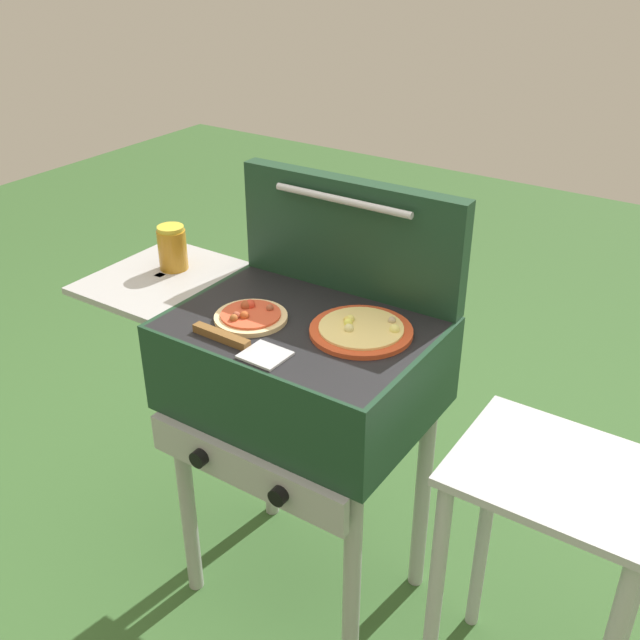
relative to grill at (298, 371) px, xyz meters
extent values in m
plane|color=#38602D|center=(0.01, 0.00, -0.76)|extent=(8.00, 8.00, 0.00)
cube|color=#193823|center=(0.01, 0.00, 0.02)|extent=(0.64, 0.48, 0.24)
cube|color=black|center=(0.01, 0.00, 0.14)|extent=(0.61, 0.46, 0.01)
cube|color=#A6A6A6|center=(-0.47, 0.00, 0.13)|extent=(0.32, 0.41, 0.02)
cube|color=#A6A6A6|center=(-0.47, 0.00, 0.02)|extent=(0.02, 0.02, 0.24)
cube|color=#A6A6A6|center=(0.01, -0.25, -0.15)|extent=(0.58, 0.02, 0.10)
cylinder|color=black|center=(-0.11, -0.27, -0.15)|extent=(0.04, 0.02, 0.04)
cylinder|color=black|center=(0.13, -0.27, -0.15)|extent=(0.04, 0.02, 0.04)
cylinder|color=#A6A6A6|center=(-0.26, -0.19, -0.43)|extent=(0.04, 0.04, 0.66)
cylinder|color=#A6A6A6|center=(0.28, -0.19, -0.43)|extent=(0.04, 0.04, 0.66)
cylinder|color=#A6A6A6|center=(-0.26, 0.19, -0.43)|extent=(0.04, 0.04, 0.66)
cylinder|color=#A6A6A6|center=(0.28, 0.19, -0.43)|extent=(0.04, 0.04, 0.66)
cube|color=#193823|center=(0.01, 0.22, 0.29)|extent=(0.63, 0.07, 0.30)
cylinder|color=#B7B7BC|center=(0.01, 0.17, 0.40)|extent=(0.38, 0.02, 0.02)
cylinder|color=beige|center=(-0.10, -0.06, 0.15)|extent=(0.18, 0.18, 0.01)
cylinder|color=#D14C2D|center=(-0.10, -0.06, 0.16)|extent=(0.15, 0.15, 0.01)
sphere|color=#A05728|center=(-0.11, -0.11, 0.17)|extent=(0.02, 0.02, 0.02)
sphere|color=#A25134|center=(-0.07, -0.02, 0.17)|extent=(0.02, 0.02, 0.02)
sphere|color=#DB412B|center=(-0.12, -0.03, 0.17)|extent=(0.03, 0.03, 0.03)
sphere|color=#A44A32|center=(-0.11, -0.09, 0.17)|extent=(0.02, 0.02, 0.02)
sphere|color=#BA5024|center=(-0.10, -0.08, 0.17)|extent=(0.02, 0.02, 0.02)
sphere|color=#A54525|center=(-0.13, -0.04, 0.17)|extent=(0.03, 0.03, 0.03)
cylinder|color=#C64723|center=(0.16, 0.03, 0.15)|extent=(0.25, 0.25, 0.01)
cylinder|color=#EDD17A|center=(0.16, 0.03, 0.16)|extent=(0.20, 0.20, 0.01)
sphere|color=tan|center=(0.21, 0.10, 0.17)|extent=(0.02, 0.02, 0.02)
sphere|color=#F2D55E|center=(0.12, 0.04, 0.17)|extent=(0.02, 0.02, 0.02)
sphere|color=beige|center=(0.15, 0.00, 0.17)|extent=(0.02, 0.02, 0.02)
sphere|color=#E9EB5F|center=(0.13, 0.03, 0.17)|extent=(0.02, 0.02, 0.02)
sphere|color=#E4D868|center=(0.12, 0.05, 0.17)|extent=(0.02, 0.02, 0.02)
sphere|color=#EFE67B|center=(0.24, 0.06, 0.17)|extent=(0.02, 0.02, 0.02)
cylinder|color=#B77A1E|center=(-0.46, 0.06, 0.20)|extent=(0.08, 0.08, 0.11)
cylinder|color=gold|center=(-0.46, 0.06, 0.26)|extent=(0.07, 0.07, 0.01)
cube|color=#B7BABF|center=(0.04, -0.18, 0.15)|extent=(0.10, 0.09, 0.01)
cube|color=brown|center=(-0.09, -0.17, 0.15)|extent=(0.16, 0.03, 0.02)
cube|color=#B2B2B7|center=(0.67, 0.00, -0.02)|extent=(0.44, 0.36, 0.02)
cylinder|color=#B2B2B7|center=(0.48, -0.15, -0.39)|extent=(0.04, 0.04, 0.73)
cylinder|color=#B2B2B7|center=(0.48, 0.15, -0.39)|extent=(0.04, 0.04, 0.73)
cylinder|color=#B2B2B7|center=(0.86, 0.15, -0.39)|extent=(0.04, 0.04, 0.73)
camera|label=1|loc=(0.93, -1.29, 1.02)|focal=41.69mm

